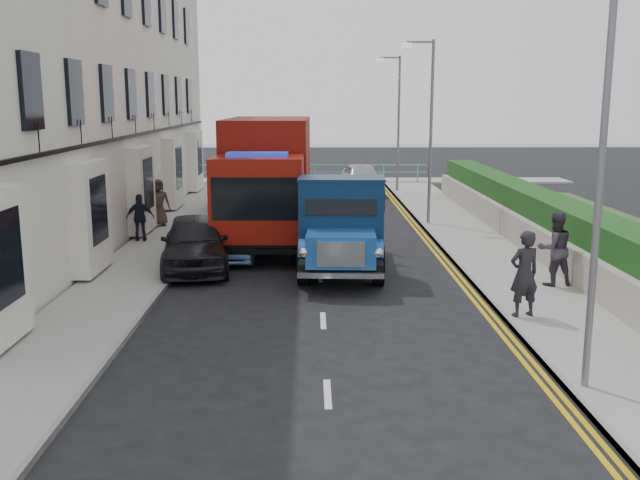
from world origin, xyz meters
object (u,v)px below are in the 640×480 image
Objects in this scene: lamp_mid at (428,122)px; bedford_lorry at (341,232)px; lamp_far at (396,116)px; parked_car_front at (195,242)px; pedestrian_east_near at (524,274)px; red_lorry at (267,178)px; lamp_near at (594,153)px.

lamp_mid reaches higher than bedford_lorry.
lamp_far reaches higher than parked_car_front.
bedford_lorry is at bearing -20.34° from parked_car_front.
lamp_far is at bearing -106.14° from pedestrian_east_near.
lamp_far is 14.54m from red_lorry.
pedestrian_east_near is at bearing -54.21° from red_lorry.
parked_car_front is at bearing 130.83° from lamp_near.
lamp_near is 1.19× the size of bedford_lorry.
pedestrian_east_near is (0.22, -12.08, -2.92)m from lamp_mid.
lamp_mid is at bearing -90.00° from lamp_far.
lamp_far reaches higher than pedestrian_east_near.
parked_car_front is at bearing -114.65° from red_lorry.
bedford_lorry is at bearing -64.11° from pedestrian_east_near.
bedford_lorry is 5.66m from pedestrian_east_near.
red_lorry is at bearing -151.84° from lamp_mid.
parked_car_front is 9.48m from pedestrian_east_near.
lamp_far is at bearing 90.00° from lamp_near.
lamp_near is 9.27m from bedford_lorry.
lamp_mid is 6.94m from red_lorry.
lamp_mid is 0.87× the size of red_lorry.
bedford_lorry is (-3.61, -7.91, -2.74)m from lamp_mid.
pedestrian_east_near is at bearing -89.42° from lamp_far.
red_lorry reaches higher than parked_car_front.
red_lorry is (-5.92, -13.17, -1.77)m from lamp_far.
red_lorry is 4.19× the size of pedestrian_east_near.
pedestrian_east_near is at bearing -40.38° from parked_car_front.
bedford_lorry is at bearing -101.39° from lamp_far.
pedestrian_east_near is (0.22, -22.08, -2.92)m from lamp_far.
lamp_far is at bearing 81.19° from bedford_lorry.
lamp_near is 1.52× the size of parked_car_front.
bedford_lorry is at bearing 114.06° from lamp_near.
parked_car_front is at bearing -49.14° from pedestrian_east_near.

